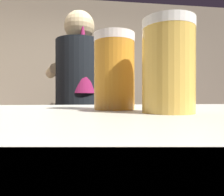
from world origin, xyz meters
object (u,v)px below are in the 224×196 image
at_px(knife_block, 158,101).
at_px(bottle_vinegar, 71,83).
at_px(bartender, 80,109).
at_px(mixing_bowl, 48,109).
at_px(bottle_soy, 77,85).
at_px(pint_glass_far, 114,72).
at_px(pint_glass_near, 168,67).
at_px(chefs_knife, 111,112).
at_px(bottle_hot_sauce, 102,83).

bearing_deg(knife_block, bottle_vinegar, 128.22).
height_order(bartender, mixing_bowl, bartender).
height_order(bartender, knife_block, bartender).
relative_size(knife_block, bottle_soy, 1.45).
bearing_deg(pint_glass_far, mixing_bowl, 103.04).
bearing_deg(bartender, pint_glass_near, 172.21).
relative_size(mixing_bowl, pint_glass_near, 1.33).
bearing_deg(mixing_bowl, chefs_knife, -12.83).
bearing_deg(pint_glass_far, bottle_hot_sauce, 85.66).
xyz_separation_m(pint_glass_near, bottle_hot_sauce, (0.15, 2.96, 0.17)).
distance_m(knife_block, pint_glass_far, 1.85).
height_order(pint_glass_far, bottle_soy, bottle_soy).
height_order(pint_glass_far, bottle_vinegar, bottle_vinegar).
bearing_deg(bottle_soy, bartender, -87.62).
bearing_deg(bottle_vinegar, bottle_hot_sauce, -6.29).
bearing_deg(pint_glass_near, chefs_knife, 85.69).
bearing_deg(pint_glass_near, bottle_soy, 94.23).
height_order(pint_glass_far, bottle_hot_sauce, bottle_hot_sauce).
bearing_deg(pint_glass_far, pint_glass_near, -54.48).
distance_m(bartender, mixing_bowl, 0.62).
height_order(mixing_bowl, bottle_vinegar, bottle_vinegar).
bearing_deg(knife_block, pint_glass_far, -112.44).
bearing_deg(bottle_vinegar, chefs_knife, -71.94).
xyz_separation_m(bartender, bottle_vinegar, (-0.16, 1.75, 0.30)).
xyz_separation_m(mixing_bowl, bottle_vinegar, (0.15, 1.21, 0.33)).
bearing_deg(bottle_hot_sauce, pint_glass_near, -92.93).
xyz_separation_m(bartender, bottle_hot_sauce, (0.30, 1.70, 0.30)).
distance_m(knife_block, pint_glass_near, 1.91).
bearing_deg(bottle_vinegar, bartender, -84.75).
xyz_separation_m(knife_block, bottle_soy, (-0.87, 1.31, 0.23)).
xyz_separation_m(knife_block, bottle_hot_sauce, (-0.49, 1.16, 0.25)).
height_order(mixing_bowl, bottle_soy, bottle_soy).
bearing_deg(pint_glass_near, bottle_vinegar, 95.95).
xyz_separation_m(knife_block, pint_glass_far, (-0.71, -1.71, 0.09)).
bearing_deg(chefs_knife, knife_block, 17.18).
bearing_deg(bottle_soy, pint_glass_far, -86.90).
height_order(mixing_bowl, bottle_hot_sauce, bottle_hot_sauce).
bearing_deg(bottle_vinegar, mixing_bowl, -96.92).
distance_m(knife_block, bottle_soy, 1.59).
xyz_separation_m(mixing_bowl, bottle_soy, (0.23, 1.31, 0.31)).
height_order(pint_glass_near, pint_glass_far, pint_glass_far).
xyz_separation_m(bartender, knife_block, (0.79, 0.54, 0.05)).
relative_size(bartender, mixing_bowl, 9.38).
bearing_deg(knife_block, bottle_soy, 123.64).
distance_m(pint_glass_near, bottle_hot_sauce, 2.97).
bearing_deg(chefs_knife, pint_glass_near, -92.08).
bearing_deg(bottle_soy, mixing_bowl, -100.03).
relative_size(bartender, pint_glass_far, 12.05).
xyz_separation_m(bartender, bottle_soy, (-0.08, 1.85, 0.28)).
distance_m(pint_glass_near, bottle_soy, 3.12).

